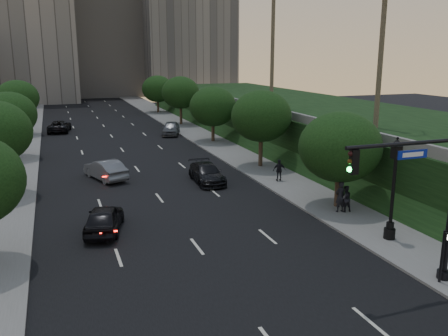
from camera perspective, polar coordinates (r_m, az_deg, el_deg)
name	(u,v)px	position (r m, az deg, el deg)	size (l,w,h in m)	color
ground	(231,291)	(20.52, 0.89, -14.61)	(160.00, 160.00, 0.00)	black
road_surface	(125,154)	(48.33, -11.83, 1.71)	(16.00, 140.00, 0.02)	black
sidewalk_right	(222,146)	(50.71, -0.30, 2.63)	(4.50, 140.00, 0.15)	slate
sidewalk_left	(13,161)	(48.03, -24.01, 0.82)	(4.50, 140.00, 0.15)	slate
embankment	(328,126)	(53.71, 12.38, 5.01)	(18.00, 90.00, 4.00)	black
parapet_wall	(258,107)	(49.42, 4.06, 7.32)	(0.35, 90.00, 0.70)	slate
office_block_left	(5,22)	(109.35, -24.80, 15.67)	(26.00, 20.00, 32.00)	gray
office_block_mid	(103,40)	(119.60, -14.40, 14.73)	(22.00, 18.00, 26.00)	#9F9A92
office_block_right	(182,18)	(117.23, -5.03, 17.57)	(20.00, 22.00, 36.00)	gray
tree_right_a	(340,147)	(30.54, 13.78, 2.47)	(5.20, 5.20, 6.24)	#38281C
tree_right_b	(261,116)	(40.85, 4.50, 6.24)	(5.20, 5.20, 6.74)	#38281C
tree_right_c	(213,106)	(52.94, -1.35, 7.41)	(5.20, 5.20, 6.24)	#38281C
tree_right_d	(180,93)	(66.26, -5.26, 9.02)	(5.20, 5.20, 6.74)	#38281C
tree_right_e	(158,89)	(80.86, -8.00, 9.41)	(5.20, 5.20, 6.24)	#38281C
tree_left_c	(9,115)	(48.37, -24.46, 5.84)	(5.00, 5.00, 6.34)	#38281C
tree_left_d	(17,98)	(62.24, -23.60, 7.73)	(5.00, 5.00, 6.71)	#38281C
traffic_signal_mast	(431,204)	(21.35, 23.67, -3.98)	(5.68, 0.56, 7.00)	black
street_lamp	(393,193)	(26.15, 19.65, -2.91)	(0.64, 0.64, 5.62)	black
pedestrian_signal	(444,252)	(22.31, 24.91, -9.12)	(0.30, 0.33, 2.50)	black
sedan_near_left	(104,219)	(27.33, -14.22, -5.92)	(1.82, 4.52, 1.54)	black
sedan_mid_left	(105,170)	(38.61, -14.09, -0.18)	(1.68, 4.82, 1.59)	slate
sedan_far_left	(59,126)	(64.00, -19.19, 4.77)	(2.45, 5.31, 1.48)	black
sedan_near_right	(207,173)	(36.56, -2.09, -0.65)	(2.03, 4.99, 1.45)	black
sedan_far_right	(171,128)	(58.54, -6.40, 4.76)	(1.94, 4.83, 1.65)	#5B5E63
pedestrian_a	(340,197)	(30.14, 13.80, -3.37)	(0.70, 0.46, 1.93)	black
pedestrian_b	(345,199)	(30.27, 14.38, -3.59)	(0.81, 0.63, 1.67)	black
pedestrian_c	(279,170)	(36.67, 6.67, -0.25)	(0.99, 0.41, 1.69)	black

